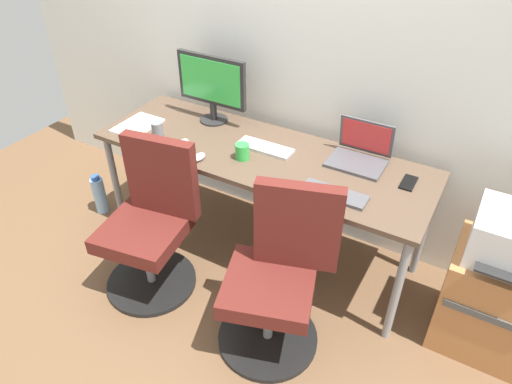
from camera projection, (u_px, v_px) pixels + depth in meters
The scene contains 17 objects.
ground_plane at pixel (260, 245), 3.13m from camera, with size 5.28×5.28×0.00m, color brown.
back_wall at pixel (296, 36), 2.65m from camera, with size 4.40×0.04×2.60m, color silver.
desk at pixel (260, 160), 2.73m from camera, with size 2.02×0.67×0.74m.
office_chair_left at pixel (151, 226), 2.65m from camera, with size 0.54×0.54×0.94m.
office_chair_right at pixel (278, 279), 2.31m from camera, with size 0.55×0.55×0.94m.
side_cabinet at pixel (489, 300), 2.37m from camera, with size 0.46×0.43×0.59m.
water_bottle_on_floor at pixel (100, 195), 3.35m from camera, with size 0.09×0.09×0.31m.
desktop_monitor at pixel (212, 84), 2.87m from camera, with size 0.48×0.18×0.43m.
open_laptop at pixel (360, 152), 2.58m from camera, with size 0.31×0.26×0.23m.
keyboard_by_monitor at pixel (265, 148), 2.71m from camera, with size 0.34×0.12×0.02m, color #B7B7B7.
keyboard_by_laptop at pixel (334, 194), 2.34m from camera, with size 0.34×0.12×0.02m, color #515156.
mouse_by_monitor at pixel (182, 143), 2.75m from camera, with size 0.06×0.10×0.03m, color silver.
mouse_by_laptop at pixel (199, 157), 2.62m from camera, with size 0.06×0.10×0.03m, color #B7B7B7.
coffee_mug at pixel (242, 152), 2.61m from camera, with size 0.08×0.08×0.09m, color green.
pen_cup at pixel (157, 130), 2.79m from camera, with size 0.07×0.07×0.10m, color slate.
phone_near_laptop at pixel (409, 183), 2.43m from camera, with size 0.07×0.14×0.01m, color black.
paper_pile at pixel (137, 125), 2.95m from camera, with size 0.21×0.30×0.01m, color white.
Camera 1 is at (1.14, -2.02, 2.14)m, focal length 32.42 mm.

